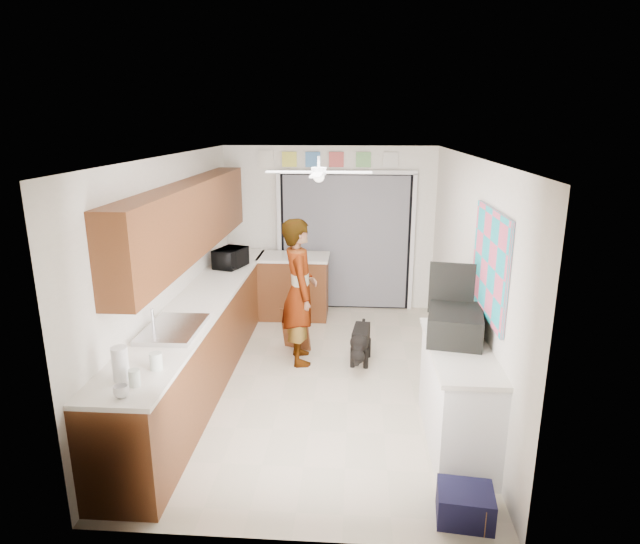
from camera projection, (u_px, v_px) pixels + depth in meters
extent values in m
plane|color=#BAB096|center=(318.00, 377.00, 6.16)|extent=(5.00, 5.00, 0.00)
plane|color=white|center=(317.00, 156.00, 5.48)|extent=(5.00, 5.00, 0.00)
plane|color=white|center=(329.00, 229.00, 8.22)|extent=(3.20, 0.00, 3.20)
plane|color=white|center=(289.00, 379.00, 3.42)|extent=(3.20, 0.00, 3.20)
plane|color=white|center=(174.00, 270.00, 5.93)|extent=(0.00, 5.00, 5.00)
plane|color=white|center=(466.00, 276.00, 5.72)|extent=(0.00, 5.00, 5.00)
cube|color=#623017|center=(205.00, 338.00, 6.12)|extent=(0.60, 4.80, 0.90)
cube|color=white|center=(203.00, 299.00, 6.00)|extent=(0.62, 4.80, 0.04)
cube|color=#623017|center=(190.00, 218.00, 5.96)|extent=(0.32, 4.00, 0.80)
cube|color=silver|center=(173.00, 330.00, 5.03)|extent=(0.50, 0.76, 0.06)
cylinder|color=silver|center=(153.00, 320.00, 5.01)|extent=(0.03, 0.03, 0.22)
cube|color=#623017|center=(294.00, 287.00, 7.99)|extent=(1.00, 0.60, 0.90)
cube|color=white|center=(294.00, 257.00, 7.86)|extent=(1.04, 0.64, 0.04)
cube|color=black|center=(345.00, 242.00, 8.23)|extent=(2.00, 0.06, 2.10)
cube|color=gray|center=(345.00, 243.00, 8.19)|extent=(1.90, 0.03, 2.05)
cube|color=white|center=(279.00, 242.00, 8.27)|extent=(0.06, 0.04, 2.10)
cube|color=white|center=(412.00, 244.00, 8.13)|extent=(0.06, 0.04, 2.10)
cube|color=white|center=(346.00, 172.00, 7.91)|extent=(2.10, 0.04, 0.06)
cube|color=#E2E54C|center=(289.00, 159.00, 7.95)|extent=(0.22, 0.02, 0.22)
cube|color=#4881C0|center=(313.00, 159.00, 7.92)|extent=(0.22, 0.02, 0.22)
cube|color=#C34C49|center=(336.00, 160.00, 7.90)|extent=(0.22, 0.02, 0.22)
cube|color=#6FB065|center=(363.00, 160.00, 7.87)|extent=(0.22, 0.02, 0.22)
cube|color=silver|center=(391.00, 160.00, 7.85)|extent=(0.22, 0.02, 0.22)
cube|color=silver|center=(266.00, 159.00, 7.97)|extent=(0.22, 0.02, 0.26)
cube|color=white|center=(458.00, 398.00, 4.80)|extent=(0.50, 1.40, 0.90)
cube|color=white|center=(460.00, 350.00, 4.67)|extent=(0.54, 1.44, 0.04)
cube|color=#E65478|center=(490.00, 264.00, 4.65)|extent=(0.03, 1.15, 0.95)
cube|color=white|center=(319.00, 172.00, 5.72)|extent=(1.14, 1.14, 0.24)
imported|color=black|center=(231.00, 258.00, 7.21)|extent=(0.44, 0.54, 0.26)
imported|color=white|center=(121.00, 391.00, 3.81)|extent=(0.13, 0.13, 0.09)
cylinder|color=silver|center=(156.00, 361.00, 4.24)|extent=(0.12, 0.12, 0.14)
cylinder|color=silver|center=(134.00, 378.00, 3.97)|extent=(0.09, 0.09, 0.13)
cylinder|color=white|center=(120.00, 364.00, 4.05)|extent=(0.14, 0.14, 0.27)
cube|color=black|center=(455.00, 325.00, 4.82)|extent=(0.57, 0.70, 0.27)
cube|color=yellow|center=(454.00, 336.00, 4.85)|extent=(0.54, 0.65, 0.02)
cube|color=black|center=(451.00, 289.00, 5.03)|extent=(0.42, 0.10, 0.50)
cube|color=#B37A38|center=(465.00, 507.00, 3.94)|extent=(0.41, 0.37, 0.21)
cube|color=black|center=(465.00, 505.00, 3.93)|extent=(0.44, 0.38, 0.25)
cube|color=#623017|center=(295.00, 330.00, 6.82)|extent=(0.40, 0.28, 0.56)
imported|color=white|center=(299.00, 292.00, 6.37)|extent=(0.56, 0.72, 1.77)
cube|color=black|center=(361.00, 343.00, 6.49)|extent=(0.34, 0.66, 0.50)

